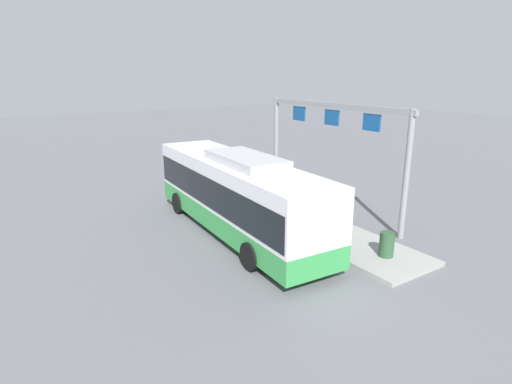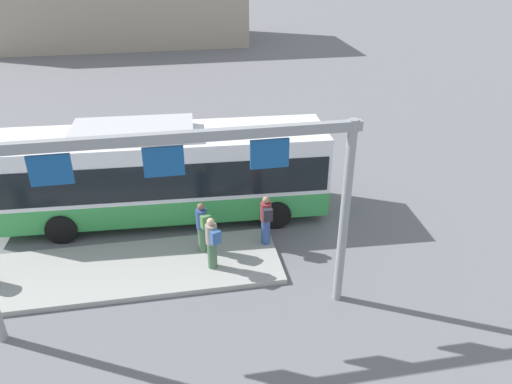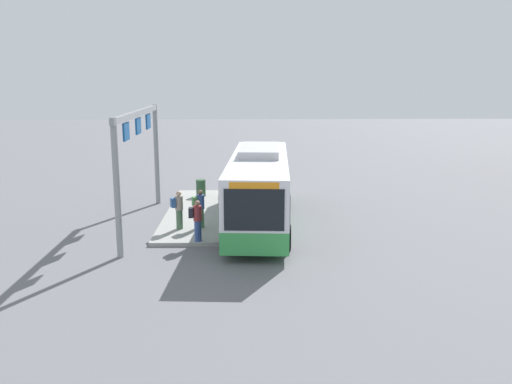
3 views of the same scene
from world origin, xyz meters
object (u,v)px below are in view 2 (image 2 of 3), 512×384
bus_main (163,170)px  person_waiting_near (202,226)px  person_waiting_mid (212,242)px  person_boarding (266,219)px

bus_main → person_waiting_near: bearing=-64.6°
bus_main → person_waiting_near: 2.90m
bus_main → person_waiting_near: bus_main is taller
person_waiting_mid → bus_main: bearing=-2.5°
person_boarding → person_waiting_near: bearing=89.8°
person_waiting_mid → person_boarding: bearing=-84.2°
person_boarding → person_waiting_mid: size_ratio=1.00×
person_waiting_near → person_waiting_mid: (0.20, -0.90, 0.00)m
bus_main → person_waiting_mid: bearing=-67.0°
person_boarding → person_waiting_mid: bearing=116.6°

